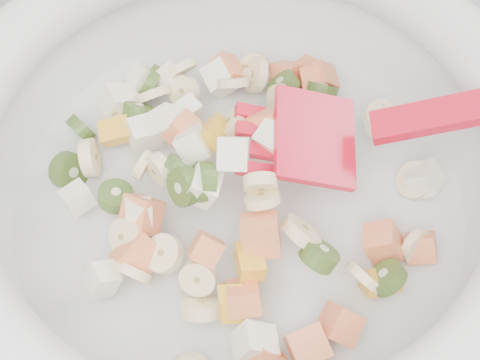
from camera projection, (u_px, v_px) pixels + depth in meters
name	position (u px, v px, depth m)	size (l,w,h in m)	color
mixing_bowl	(241.00, 169.00, 0.48)	(0.48, 0.41, 0.15)	silver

